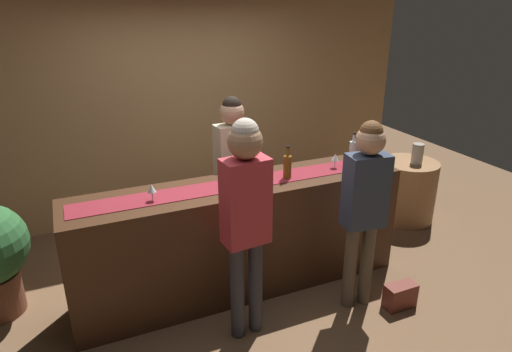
# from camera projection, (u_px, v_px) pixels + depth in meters

# --- Properties ---
(ground_plane) EXTENTS (10.00, 10.00, 0.00)m
(ground_plane) POSITION_uv_depth(u_px,v_px,m) (242.00, 285.00, 4.24)
(ground_plane) COLOR brown
(back_wall) EXTENTS (6.00, 0.12, 2.90)m
(back_wall) POSITION_uv_depth(u_px,v_px,m) (181.00, 97.00, 5.33)
(back_wall) COLOR tan
(back_wall) RESTS_ON ground
(bar_counter) EXTENTS (2.99, 0.60, 1.04)m
(bar_counter) POSITION_uv_depth(u_px,v_px,m) (241.00, 237.00, 4.05)
(bar_counter) COLOR #3D2314
(bar_counter) RESTS_ON ground
(counter_runner_cloth) EXTENTS (2.84, 0.28, 0.01)m
(counter_runner_cloth) POSITION_uv_depth(u_px,v_px,m) (240.00, 184.00, 3.86)
(counter_runner_cloth) COLOR maroon
(counter_runner_cloth) RESTS_ON bar_counter
(wine_bottle_amber) EXTENTS (0.07, 0.07, 0.30)m
(wine_bottle_amber) POSITION_uv_depth(u_px,v_px,m) (287.00, 166.00, 3.94)
(wine_bottle_amber) COLOR brown
(wine_bottle_amber) RESTS_ON bar_counter
(wine_bottle_clear) EXTENTS (0.07, 0.07, 0.30)m
(wine_bottle_clear) POSITION_uv_depth(u_px,v_px,m) (353.00, 151.00, 4.34)
(wine_bottle_clear) COLOR #B2C6C1
(wine_bottle_clear) RESTS_ON bar_counter
(wine_glass_near_customer) EXTENTS (0.07, 0.07, 0.14)m
(wine_glass_near_customer) POSITION_uv_depth(u_px,v_px,m) (152.00, 189.00, 3.49)
(wine_glass_near_customer) COLOR silver
(wine_glass_near_customer) RESTS_ON bar_counter
(wine_glass_mid_counter) EXTENTS (0.07, 0.07, 0.14)m
(wine_glass_mid_counter) POSITION_uv_depth(u_px,v_px,m) (335.00, 158.00, 4.18)
(wine_glass_mid_counter) COLOR silver
(wine_glass_mid_counter) RESTS_ON bar_counter
(wine_glass_far_end) EXTENTS (0.07, 0.07, 0.14)m
(wine_glass_far_end) POSITION_uv_depth(u_px,v_px,m) (248.00, 175.00, 3.77)
(wine_glass_far_end) COLOR silver
(wine_glass_far_end) RESTS_ON bar_counter
(bartender) EXTENTS (0.35, 0.24, 1.69)m
(bartender) POSITION_uv_depth(u_px,v_px,m) (233.00, 161.00, 4.41)
(bartender) COLOR #26262B
(bartender) RESTS_ON ground
(customer_sipping) EXTENTS (0.36, 0.24, 1.67)m
(customer_sipping) POSITION_uv_depth(u_px,v_px,m) (365.00, 198.00, 3.62)
(customer_sipping) COLOR brown
(customer_sipping) RESTS_ON ground
(customer_browsing) EXTENTS (0.36, 0.25, 1.79)m
(customer_browsing) POSITION_uv_depth(u_px,v_px,m) (246.00, 208.00, 3.25)
(customer_browsing) COLOR #33333D
(customer_browsing) RESTS_ON ground
(round_side_table) EXTENTS (0.68, 0.68, 0.74)m
(round_side_table) POSITION_uv_depth(u_px,v_px,m) (407.00, 191.00, 5.42)
(round_side_table) COLOR #996B42
(round_side_table) RESTS_ON ground
(vase_on_side_table) EXTENTS (0.13, 0.13, 0.24)m
(vase_on_side_table) POSITION_uv_depth(u_px,v_px,m) (417.00, 154.00, 5.19)
(vase_on_side_table) COLOR #A8A399
(vase_on_side_table) RESTS_ON round_side_table
(handbag) EXTENTS (0.28, 0.14, 0.22)m
(handbag) POSITION_uv_depth(u_px,v_px,m) (400.00, 296.00, 3.91)
(handbag) COLOR brown
(handbag) RESTS_ON ground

